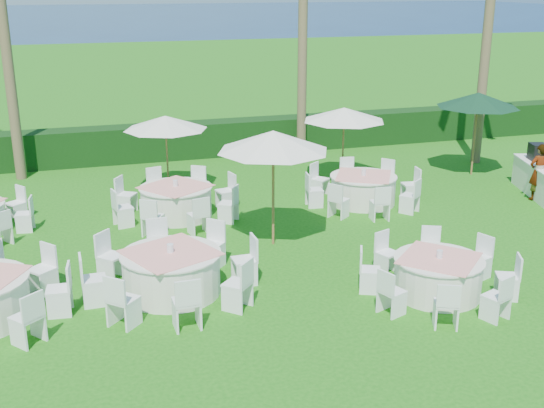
{
  "coord_description": "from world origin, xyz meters",
  "views": [
    {
      "loc": [
        -2.97,
        -11.23,
        5.94
      ],
      "look_at": [
        1.14,
        2.23,
        1.3
      ],
      "focal_mm": 45.0,
      "sensor_mm": 36.0,
      "label": 1
    }
  ],
  "objects": [
    {
      "name": "ground",
      "position": [
        0.0,
        0.0,
        0.0
      ],
      "size": [
        120.0,
        120.0,
        0.0
      ],
      "primitive_type": "plane",
      "color": "#165D10",
      "rests_on": "ground"
    },
    {
      "name": "hedge",
      "position": [
        0.0,
        12.0,
        0.6
      ],
      "size": [
        34.0,
        1.0,
        1.2
      ],
      "primitive_type": "cube",
      "color": "black",
      "rests_on": "ground"
    },
    {
      "name": "ocean",
      "position": [
        0.0,
        102.0,
        0.0
      ],
      "size": [
        260.0,
        260.0,
        0.0
      ],
      "primitive_type": "plane",
      "color": "#061C43",
      "rests_on": "ground"
    },
    {
      "name": "banquet_table_b",
      "position": [
        -1.26,
        1.17,
        0.46
      ],
      "size": [
        3.47,
        3.47,
        1.04
      ],
      "color": "silver",
      "rests_on": "ground"
    },
    {
      "name": "banquet_table_c",
      "position": [
        3.75,
        -0.42,
        0.41
      ],
      "size": [
        3.01,
        3.01,
        0.94
      ],
      "color": "silver",
      "rests_on": "ground"
    },
    {
      "name": "banquet_table_e",
      "position": [
        -0.42,
        5.72,
        0.44
      ],
      "size": [
        3.33,
        3.33,
        1.0
      ],
      "color": "silver",
      "rests_on": "ground"
    },
    {
      "name": "banquet_table_f",
      "position": [
        4.73,
        5.33,
        0.43
      ],
      "size": [
        3.24,
        3.24,
        0.98
      ],
      "color": "silver",
      "rests_on": "ground"
    },
    {
      "name": "umbrella_b",
      "position": [
        1.44,
        3.12,
        2.49
      ],
      "size": [
        2.59,
        2.59,
        2.73
      ],
      "color": "brown",
      "rests_on": "ground"
    },
    {
      "name": "umbrella_c",
      "position": [
        -0.29,
        7.95,
        2.08
      ],
      "size": [
        2.4,
        2.4,
        2.28
      ],
      "color": "brown",
      "rests_on": "ground"
    },
    {
      "name": "umbrella_d",
      "position": [
        5.0,
        7.48,
        2.11
      ],
      "size": [
        2.51,
        2.51,
        2.31
      ],
      "color": "brown",
      "rests_on": "ground"
    },
    {
      "name": "umbrella_green",
      "position": [
        9.3,
        7.04,
        2.4
      ],
      "size": [
        2.57,
        2.57,
        2.63
      ],
      "color": "brown",
      "rests_on": "ground"
    },
    {
      "name": "staff_person",
      "position": [
        9.57,
        4.2,
        0.81
      ],
      "size": [
        0.61,
        0.41,
        1.62
      ],
      "primitive_type": "imported",
      "rotation": [
        0.0,
        0.0,
        3.1
      ],
      "color": "gray",
      "rests_on": "ground"
    },
    {
      "name": "palm_b",
      "position": [
        -4.5,
        10.78,
        5.27
      ],
      "size": [
        4.33,
        4.31,
        9.61
      ],
      "color": "brown",
      "rests_on": "ground"
    },
    {
      "name": "palm_d",
      "position": [
        4.93,
        11.08,
        4.32
      ],
      "size": [
        4.11,
        4.4,
        7.75
      ],
      "color": "brown",
      "rests_on": "ground"
    },
    {
      "name": "palm_e",
      "position": [
        10.3,
        8.38,
        5.01
      ],
      "size": [
        4.32,
        4.32,
        9.1
      ],
      "color": "brown",
      "rests_on": "ground"
    }
  ]
}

